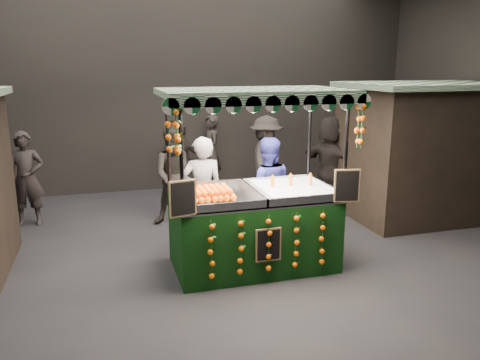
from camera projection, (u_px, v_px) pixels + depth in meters
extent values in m
plane|color=black|center=(223.00, 270.00, 7.03)|extent=(12.00, 12.00, 0.00)
cube|color=black|center=(169.00, 83.00, 11.10)|extent=(12.00, 0.10, 5.00)
cube|color=black|center=(422.00, 153.00, 9.33)|extent=(2.80, 2.00, 2.50)
cube|color=#104C21|center=(429.00, 85.00, 9.02)|extent=(3.00, 2.20, 0.10)
cube|color=black|center=(253.00, 232.00, 7.06)|extent=(2.31, 1.26, 1.05)
cube|color=#B9BCC1|center=(253.00, 196.00, 6.94)|extent=(2.31, 1.26, 0.04)
cylinder|color=black|center=(183.00, 201.00, 6.03)|extent=(0.05, 0.05, 2.52)
cylinder|color=black|center=(344.00, 188.00, 6.64)|extent=(0.05, 0.05, 2.52)
cylinder|color=black|center=(169.00, 180.00, 7.14)|extent=(0.05, 0.05, 2.52)
cylinder|color=black|center=(308.00, 170.00, 7.76)|extent=(0.05, 0.05, 2.52)
cube|color=#104C21|center=(254.00, 92.00, 6.58)|extent=(2.58, 1.53, 0.08)
cube|color=white|center=(294.00, 189.00, 7.09)|extent=(1.03, 1.14, 0.08)
cube|color=black|center=(183.00, 198.00, 5.95)|extent=(0.36, 0.10, 0.46)
cube|color=black|center=(347.00, 186.00, 6.57)|extent=(0.36, 0.10, 0.46)
cube|color=black|center=(268.00, 245.00, 6.42)|extent=(0.36, 0.03, 0.46)
imported|color=slate|center=(202.00, 193.00, 7.70)|extent=(0.70, 0.49, 1.84)
imported|color=navy|center=(267.00, 190.00, 8.04)|extent=(0.99, 0.85, 1.77)
imported|color=#292221|center=(26.00, 179.00, 8.82)|extent=(0.66, 0.45, 1.76)
imported|color=black|center=(176.00, 176.00, 8.88)|extent=(0.99, 0.82, 1.83)
imported|color=black|center=(182.00, 160.00, 10.86)|extent=(1.02, 0.81, 1.62)
imported|color=#2C2824|center=(266.00, 161.00, 10.06)|extent=(1.13, 1.41, 1.90)
imported|color=black|center=(331.00, 162.00, 9.95)|extent=(1.13, 1.86, 1.92)
imported|color=#2C2723|center=(211.00, 153.00, 11.35)|extent=(0.46, 0.67, 1.78)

